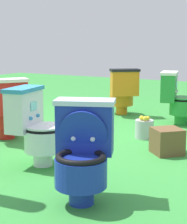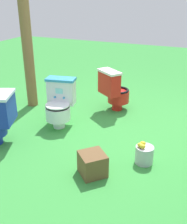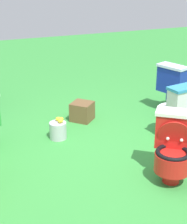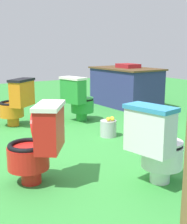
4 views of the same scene
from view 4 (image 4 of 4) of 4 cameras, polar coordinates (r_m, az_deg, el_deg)
ground at (r=3.61m, az=-2.13°, el=-7.44°), size 14.00×14.00×0.00m
toilet_white at (r=2.76m, az=11.54°, el=-5.84°), size 0.49×0.56×0.73m
toilet_orange at (r=4.82m, az=-13.99°, el=1.81°), size 0.64×0.62×0.73m
toilet_red at (r=2.77m, az=-10.15°, el=-5.66°), size 0.61×0.63×0.73m
toilet_green at (r=4.98m, az=-2.82°, el=2.44°), size 0.51×0.57×0.73m
vendor_table at (r=6.32m, az=5.92°, el=4.67°), size 1.48×0.90×0.85m
small_crate at (r=4.11m, az=11.82°, el=-3.30°), size 0.39×0.39×0.26m
lemon_bucket at (r=4.20m, az=2.75°, el=-2.94°), size 0.22×0.22×0.28m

